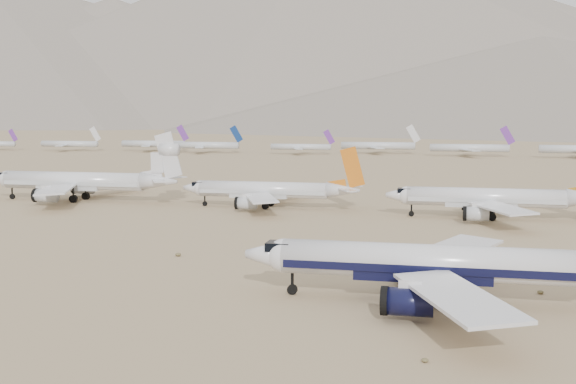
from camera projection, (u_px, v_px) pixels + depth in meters
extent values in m
plane|color=olive|center=(351.00, 287.00, 97.09)|extent=(7000.00, 7000.00, 0.00)
cylinder|color=silver|center=(431.00, 262.00, 88.68)|extent=(37.27, 4.41, 4.41)
cube|color=black|center=(431.00, 267.00, 88.74)|extent=(36.53, 4.47, 0.99)
sphere|color=silver|center=(284.00, 256.00, 92.74)|extent=(4.41, 4.41, 4.41)
cube|color=black|center=(279.00, 246.00, 92.75)|extent=(3.08, 2.86, 1.10)
cube|color=silver|center=(456.00, 296.00, 75.46)|extent=(14.39, 22.68, 0.69)
cylinder|color=black|center=(410.00, 302.00, 80.55)|extent=(5.18, 3.17, 3.17)
cube|color=silver|center=(455.00, 250.00, 100.81)|extent=(14.39, 22.68, 0.69)
cylinder|color=black|center=(417.00, 268.00, 98.32)|extent=(5.18, 3.17, 3.17)
cylinder|color=black|center=(292.00, 289.00, 92.99)|extent=(1.32, 0.55, 1.32)
cylinder|color=black|center=(443.00, 302.00, 85.81)|extent=(1.85, 1.10, 1.85)
cylinder|color=black|center=(444.00, 290.00, 91.79)|extent=(1.85, 1.10, 1.85)
cylinder|color=silver|center=(485.00, 197.00, 158.34)|extent=(34.01, 4.13, 4.13)
cube|color=silver|center=(485.00, 200.00, 158.39)|extent=(33.33, 4.19, 0.93)
sphere|color=silver|center=(407.00, 195.00, 162.04)|extent=(4.13, 4.13, 4.13)
cube|color=black|center=(404.00, 190.00, 162.05)|extent=(2.89, 2.69, 1.03)
cube|color=silver|center=(501.00, 208.00, 146.22)|extent=(13.13, 20.70, 0.64)
cylinder|color=silver|center=(477.00, 214.00, 150.88)|extent=(4.72, 2.98, 2.98)
cube|color=silver|center=(494.00, 195.00, 169.46)|extent=(13.13, 20.70, 0.64)
cylinder|color=silver|center=(475.00, 204.00, 167.19)|extent=(4.72, 2.98, 2.98)
cylinder|color=black|center=(411.00, 214.00, 162.27)|extent=(1.24, 0.52, 1.24)
cylinder|color=black|center=(492.00, 217.00, 155.65)|extent=(1.74, 1.03, 1.74)
cylinder|color=black|center=(491.00, 213.00, 161.26)|extent=(1.74, 1.03, 1.74)
cylinder|color=silver|center=(263.00, 190.00, 176.46)|extent=(32.01, 3.91, 3.91)
cube|color=silver|center=(263.00, 192.00, 176.51)|extent=(31.37, 3.97, 0.88)
sphere|color=silver|center=(201.00, 188.00, 179.95)|extent=(3.91, 3.91, 3.91)
cube|color=black|center=(199.00, 184.00, 179.95)|extent=(2.74, 2.54, 0.98)
cone|color=silver|center=(343.00, 190.00, 172.12)|extent=(8.00, 3.91, 3.91)
cube|color=silver|center=(261.00, 198.00, 165.05)|extent=(12.36, 19.48, 0.60)
cube|color=silver|center=(347.00, 190.00, 168.14)|extent=(5.08, 6.64, 0.23)
cylinder|color=silver|center=(247.00, 203.00, 169.43)|extent=(4.45, 2.82, 2.82)
cube|color=silver|center=(283.00, 188.00, 186.95)|extent=(12.36, 19.48, 0.60)
cube|color=silver|center=(352.00, 187.00, 175.31)|extent=(5.08, 6.64, 0.23)
cylinder|color=silver|center=(264.00, 196.00, 184.81)|extent=(4.45, 2.82, 2.82)
cube|color=orange|center=(353.00, 167.00, 171.01)|extent=(6.07, 0.31, 10.00)
cylinder|color=black|center=(205.00, 204.00, 180.17)|extent=(1.17, 0.49, 1.17)
cylinder|color=black|center=(265.00, 206.00, 173.92)|extent=(1.64, 0.98, 1.64)
cylinder|color=black|center=(271.00, 203.00, 179.23)|extent=(1.64, 0.98, 1.64)
cylinder|color=silver|center=(74.00, 181.00, 189.92)|extent=(38.96, 4.67, 4.67)
cube|color=silver|center=(74.00, 183.00, 189.99)|extent=(38.18, 4.74, 1.05)
sphere|color=silver|center=(8.00, 179.00, 194.17)|extent=(4.67, 4.67, 4.67)
cube|color=black|center=(5.00, 174.00, 194.18)|extent=(3.27, 3.03, 1.17)
cone|color=silver|center=(159.00, 181.00, 184.64)|extent=(9.74, 4.67, 4.67)
cube|color=silver|center=(56.00, 190.00, 176.08)|extent=(15.05, 23.71, 0.73)
cube|color=silver|center=(159.00, 181.00, 179.81)|extent=(6.18, 8.09, 0.28)
cylinder|color=silver|center=(47.00, 196.00, 181.41)|extent=(5.41, 3.36, 3.36)
cube|color=silver|center=(108.00, 179.00, 202.64)|extent=(15.05, 23.71, 0.73)
cube|color=silver|center=(172.00, 178.00, 188.51)|extent=(6.18, 8.09, 0.28)
cylinder|color=silver|center=(84.00, 188.00, 200.03)|extent=(5.41, 3.36, 3.36)
cube|color=silver|center=(168.00, 155.00, 183.30)|extent=(7.38, 0.37, 12.17)
cylinder|color=silver|center=(169.00, 149.00, 183.07)|extent=(4.87, 3.02, 3.02)
cylinder|color=black|center=(12.00, 196.00, 194.43)|extent=(1.40, 0.58, 1.40)
cylinder|color=black|center=(73.00, 199.00, 186.89)|extent=(1.96, 1.17, 1.96)
cylinder|color=black|center=(86.00, 196.00, 193.22)|extent=(1.96, 1.17, 1.96)
cube|color=#6C309A|center=(13.00, 135.00, 435.38)|extent=(6.32, 0.31, 7.96)
cube|color=silver|center=(0.00, 144.00, 447.23)|extent=(8.36, 14.60, 0.31)
cylinder|color=silver|center=(69.00, 144.00, 432.22)|extent=(36.27, 3.58, 3.58)
cube|color=silver|center=(95.00, 134.00, 427.83)|extent=(7.22, 0.36, 9.10)
cube|color=silver|center=(61.00, 145.00, 423.18)|extent=(9.55, 16.70, 0.36)
cube|color=silver|center=(77.00, 144.00, 441.39)|extent=(9.55, 16.70, 0.36)
cylinder|color=silver|center=(153.00, 144.00, 429.17)|extent=(39.57, 3.91, 3.91)
cube|color=#6C309A|center=(183.00, 133.00, 424.38)|extent=(7.88, 0.39, 9.92)
cube|color=silver|center=(146.00, 146.00, 419.30)|extent=(10.42, 18.21, 0.39)
cube|color=silver|center=(160.00, 144.00, 439.16)|extent=(10.42, 18.21, 0.39)
cylinder|color=silver|center=(205.00, 145.00, 410.98)|extent=(39.36, 3.89, 3.89)
cube|color=navy|center=(236.00, 134.00, 406.21)|extent=(7.84, 0.39, 9.87)
cube|color=silver|center=(199.00, 147.00, 401.17)|extent=(10.37, 18.12, 0.39)
cube|color=silver|center=(211.00, 145.00, 420.93)|extent=(10.37, 18.12, 0.39)
cylinder|color=silver|center=(301.00, 147.00, 398.15)|extent=(33.61, 3.32, 3.32)
cube|color=#6C309A|center=(329.00, 137.00, 394.08)|extent=(6.69, 0.33, 8.43)
cube|color=silver|center=(298.00, 149.00, 389.77)|extent=(8.85, 15.47, 0.33)
cube|color=silver|center=(304.00, 147.00, 406.64)|extent=(8.85, 15.47, 0.33)
cylinder|color=silver|center=(378.00, 146.00, 404.03)|extent=(41.24, 4.08, 4.08)
cube|color=silver|center=(413.00, 134.00, 399.03)|extent=(8.21, 0.41, 10.34)
cube|color=silver|center=(376.00, 148.00, 393.75)|extent=(10.86, 18.98, 0.41)
cube|color=silver|center=(380.00, 146.00, 414.44)|extent=(10.86, 18.98, 0.41)
cylinder|color=silver|center=(469.00, 148.00, 379.54)|extent=(40.66, 4.02, 4.02)
cube|color=#6C309A|center=(507.00, 135.00, 374.62)|extent=(8.10, 0.40, 10.20)
cube|color=silver|center=(470.00, 150.00, 369.40)|extent=(10.71, 18.72, 0.40)
cube|color=silver|center=(469.00, 148.00, 389.81)|extent=(10.71, 18.72, 0.40)
cone|color=slate|center=(113.00, 60.00, 1767.36)|extent=(1800.00, 1800.00, 300.00)
cone|color=slate|center=(323.00, 25.00, 1775.01)|extent=(2444.00, 2444.00, 470.00)
cone|color=slate|center=(546.00, 64.00, 1475.22)|extent=(1824.00, 1824.00, 240.00)
cone|color=slate|center=(50.00, 98.00, 1310.93)|extent=(855.00, 855.00, 95.00)
cone|color=slate|center=(542.00, 82.00, 1123.21)|extent=(1260.00, 1260.00, 140.00)
ellipsoid|color=brown|center=(178.00, 254.00, 117.64)|extent=(0.98, 0.98, 0.54)
ellipsoid|color=brown|center=(425.00, 360.00, 67.87)|extent=(0.70, 0.70, 0.39)
ellipsoid|color=brown|center=(540.00, 292.00, 93.29)|extent=(0.84, 0.84, 0.46)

